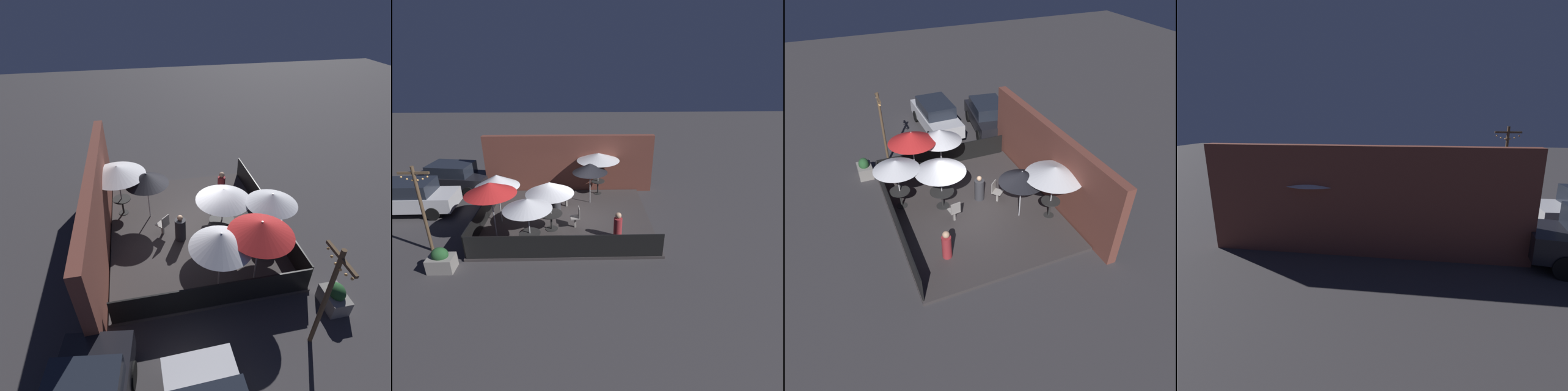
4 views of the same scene
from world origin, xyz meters
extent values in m
plane|color=#383538|center=(0.00, 0.00, 0.00)|extent=(60.00, 60.00, 0.00)
cube|color=#383333|center=(0.00, 0.00, 0.06)|extent=(7.52, 6.33, 0.12)
cube|color=brown|center=(0.00, 3.40, 1.59)|extent=(9.12, 0.36, 3.18)
cube|color=black|center=(0.00, -3.12, 0.59)|extent=(7.32, 0.05, 0.95)
cube|color=black|center=(-3.72, 0.00, 0.59)|extent=(0.05, 6.13, 0.95)
cylinder|color=#B2B2B7|center=(1.54, 2.67, 1.26)|extent=(0.05, 0.05, 2.29)
cone|color=silver|center=(1.54, 2.67, 2.21)|extent=(2.24, 2.24, 0.40)
cylinder|color=#B2B2B7|center=(-0.67, -1.05, 1.22)|extent=(0.05, 0.05, 2.19)
cone|color=silver|center=(-0.67, -1.05, 2.07)|extent=(2.02, 2.02, 0.49)
cylinder|color=#B2B2B7|center=(-1.34, -2.61, 1.22)|extent=(0.05, 0.05, 2.19)
cone|color=silver|center=(-1.34, -2.61, 2.11)|extent=(1.82, 1.82, 0.41)
cylinder|color=#B2B2B7|center=(-2.99, -0.31, 1.25)|extent=(0.05, 0.05, 2.26)
cone|color=silver|center=(-2.99, -0.31, 2.11)|extent=(1.93, 1.93, 0.53)
cylinder|color=#B2B2B7|center=(-2.93, -1.56, 1.33)|extent=(0.05, 0.05, 2.43)
cone|color=red|center=(-2.93, -1.56, 2.30)|extent=(2.04, 2.04, 0.49)
cylinder|color=#B2B2B7|center=(1.08, 1.57, 1.17)|extent=(0.05, 0.05, 2.10)
cone|color=black|center=(1.08, 1.57, 1.99)|extent=(1.74, 1.74, 0.46)
cylinder|color=black|center=(1.54, 2.67, 0.13)|extent=(0.41, 0.41, 0.02)
cylinder|color=black|center=(1.54, 2.67, 0.47)|extent=(0.08, 0.08, 0.70)
cylinder|color=black|center=(1.54, 2.67, 0.84)|extent=(0.74, 0.74, 0.04)
cylinder|color=black|center=(-0.67, -1.05, 0.13)|extent=(0.54, 0.54, 0.02)
cylinder|color=black|center=(-0.67, -1.05, 0.49)|extent=(0.08, 0.08, 0.73)
cylinder|color=black|center=(-0.67, -1.05, 0.87)|extent=(0.97, 0.97, 0.04)
cylinder|color=black|center=(-1.34, -2.61, 0.13)|extent=(0.45, 0.45, 0.02)
cylinder|color=black|center=(-1.34, -2.61, 0.49)|extent=(0.08, 0.08, 0.73)
cylinder|color=black|center=(-1.34, -2.61, 0.87)|extent=(0.82, 0.82, 0.04)
cube|color=gray|center=(0.35, -0.92, 0.35)|extent=(0.09, 0.09, 0.47)
cube|color=gray|center=(0.35, -0.92, 0.61)|extent=(0.45, 0.45, 0.04)
cube|color=gray|center=(0.53, -0.89, 0.85)|extent=(0.08, 0.40, 0.44)
cube|color=gray|center=(-0.12, 1.17, 0.34)|extent=(0.11, 0.11, 0.44)
cube|color=gray|center=(-0.12, 1.17, 0.58)|extent=(0.57, 0.57, 0.04)
cube|color=gray|center=(-0.25, 1.05, 0.82)|extent=(0.29, 0.32, 0.44)
cylinder|color=maroon|center=(2.11, -1.81, 0.57)|extent=(0.43, 0.43, 0.90)
sphere|color=tan|center=(2.11, -1.81, 1.15)|extent=(0.25, 0.25, 0.25)
cylinder|color=#333338|center=(-0.56, 0.53, 0.58)|extent=(0.57, 0.57, 0.92)
sphere|color=tan|center=(-0.56, 0.53, 1.15)|extent=(0.21, 0.21, 0.21)
cube|color=gray|center=(-4.36, -3.59, 0.28)|extent=(0.90, 0.63, 0.56)
ellipsoid|color=#235128|center=(-4.36, -3.59, 0.66)|extent=(0.58, 0.47, 0.53)
cylinder|color=brown|center=(-5.26, -2.37, 1.75)|extent=(0.12, 0.12, 3.51)
cube|color=brown|center=(-5.26, -2.37, 3.26)|extent=(1.10, 0.08, 0.08)
sphere|color=#F4B260|center=(-5.72, -2.37, 3.11)|extent=(0.07, 0.07, 0.07)
sphere|color=#F4B260|center=(-5.54, -2.37, 3.03)|extent=(0.07, 0.07, 0.07)
sphere|color=#F4B260|center=(-5.35, -2.37, 2.98)|extent=(0.07, 0.07, 0.07)
sphere|color=#F4B260|center=(-5.17, -2.37, 2.98)|extent=(0.07, 0.07, 0.07)
sphere|color=#F4B260|center=(-4.99, -2.37, 3.03)|extent=(0.07, 0.07, 0.07)
sphere|color=#F4B260|center=(-4.80, -2.37, 3.11)|extent=(0.07, 0.07, 0.07)
cube|color=silver|center=(-7.66, 0.91, 0.67)|extent=(4.45, 1.77, 0.70)
cube|color=#1E232D|center=(-7.66, 0.91, 1.32)|extent=(2.46, 1.60, 0.60)
cylinder|color=black|center=(-6.30, 1.74, 0.32)|extent=(0.64, 0.19, 0.64)
cylinder|color=black|center=(-6.28, 0.13, 0.32)|extent=(0.64, 0.19, 0.64)
cube|color=black|center=(-6.52, 3.51, 0.67)|extent=(4.27, 2.27, 0.70)
cube|color=#1E232D|center=(-6.52, 3.51, 1.32)|extent=(2.44, 1.87, 0.60)
cylinder|color=black|center=(-5.15, 4.13, 0.32)|extent=(0.66, 0.27, 0.64)
cylinder|color=black|center=(-5.38, 2.53, 0.32)|extent=(0.66, 0.27, 0.64)
cylinder|color=black|center=(-7.65, 4.49, 0.32)|extent=(0.66, 0.27, 0.64)
cylinder|color=black|center=(-7.88, 2.89, 0.32)|extent=(0.66, 0.27, 0.64)
camera|label=1|loc=(-9.25, 1.72, 8.20)|focal=28.00mm
camera|label=2|loc=(0.61, -12.56, 6.99)|focal=28.00mm
camera|label=3|loc=(11.30, -4.42, 9.92)|focal=35.00mm
camera|label=4|loc=(-1.38, 11.51, 3.96)|focal=28.00mm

